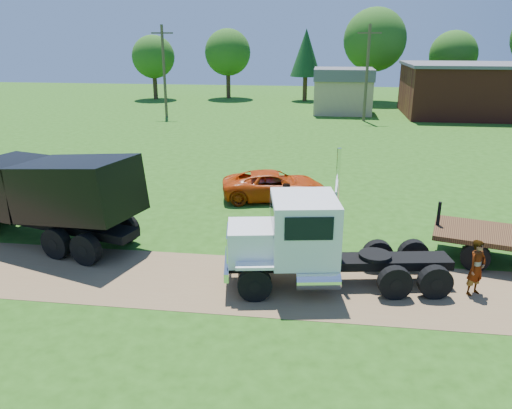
# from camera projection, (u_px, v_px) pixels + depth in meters

# --- Properties ---
(ground) EXTENTS (140.00, 140.00, 0.00)m
(ground) POSITION_uv_depth(u_px,v_px,m) (255.00, 284.00, 16.91)
(ground) COLOR #204A10
(ground) RESTS_ON ground
(dirt_track) EXTENTS (120.00, 4.20, 0.01)m
(dirt_track) POSITION_uv_depth(u_px,v_px,m) (255.00, 284.00, 16.91)
(dirt_track) COLOR brown
(dirt_track) RESTS_ON ground
(white_semi_tractor) EXTENTS (7.72, 3.60, 4.56)m
(white_semi_tractor) POSITION_uv_depth(u_px,v_px,m) (306.00, 242.00, 16.41)
(white_semi_tractor) COLOR black
(white_semi_tractor) RESTS_ON ground
(black_dump_truck) EXTENTS (8.85, 4.78, 3.76)m
(black_dump_truck) POSITION_uv_depth(u_px,v_px,m) (47.00, 193.00, 19.73)
(black_dump_truck) COLOR black
(black_dump_truck) RESTS_ON ground
(orange_pickup) EXTENTS (5.60, 3.32, 1.46)m
(orange_pickup) POSITION_uv_depth(u_px,v_px,m) (274.00, 185.00, 25.44)
(orange_pickup) COLOR #C13B09
(orange_pickup) RESTS_ON ground
(spectator_a) EXTENTS (0.81, 0.78, 1.88)m
(spectator_a) POSITION_uv_depth(u_px,v_px,m) (477.00, 268.00, 15.96)
(spectator_a) COLOR #999999
(spectator_a) RESTS_ON ground
(spectator_b) EXTENTS (0.98, 0.82, 1.79)m
(spectator_b) POSITION_uv_depth(u_px,v_px,m) (285.00, 202.00, 22.35)
(spectator_b) COLOR #999999
(spectator_b) RESTS_ON ground
(brick_building) EXTENTS (15.40, 10.40, 5.30)m
(brick_building) POSITION_uv_depth(u_px,v_px,m) (481.00, 90.00, 51.31)
(brick_building) COLOR maroon
(brick_building) RESTS_ON ground
(tan_shed) EXTENTS (6.20, 5.40, 4.70)m
(tan_shed) POSITION_uv_depth(u_px,v_px,m) (343.00, 90.00, 53.16)
(tan_shed) COLOR tan
(tan_shed) RESTS_ON ground
(utility_poles) EXTENTS (42.20, 0.28, 9.00)m
(utility_poles) POSITION_uv_depth(u_px,v_px,m) (367.00, 72.00, 47.48)
(utility_poles) COLOR #483F29
(utility_poles) RESTS_ON ground
(tree_row) EXTENTS (54.25, 8.86, 11.75)m
(tree_row) POSITION_uv_depth(u_px,v_px,m) (387.00, 45.00, 61.07)
(tree_row) COLOR #332814
(tree_row) RESTS_ON ground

